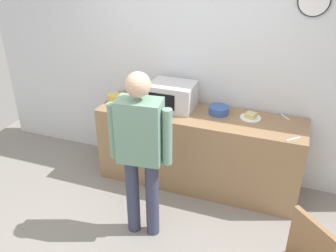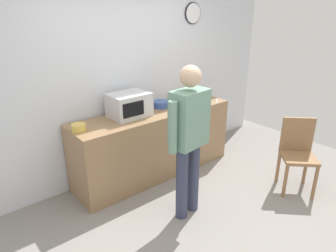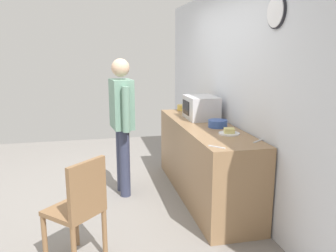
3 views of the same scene
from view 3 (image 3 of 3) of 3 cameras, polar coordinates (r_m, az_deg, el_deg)
The scene contains 11 objects.
ground_plane at distance 4.53m, azimuth -10.19°, elevation -11.37°, with size 6.00×6.00×0.00m, color gray.
back_wall at distance 4.52m, azimuth 9.95°, elevation 5.75°, with size 5.40×0.13×2.60m.
kitchen_counter at distance 4.38m, azimuth 5.94°, elevation -5.63°, with size 2.33×0.62×0.92m, color #93704C.
microwave at distance 4.57m, azimuth 5.47°, elevation 3.04°, with size 0.50×0.39×0.30m.
sandwich_plate at distance 3.79m, azimuth 10.05°, elevation -1.01°, with size 0.23×0.23×0.07m.
salad_bowl at distance 5.26m, azimuth 2.43°, elevation 3.07°, with size 0.16×0.16×0.08m, color gold.
cereal_bowl at distance 4.11m, azimuth 8.19°, elevation 0.40°, with size 0.22×0.22×0.09m, color #33519E.
fork_utensil at distance 3.26m, azimuth 8.03°, elevation -3.43°, with size 0.17×0.02×0.01m, color silver.
spoon_utensil at distance 3.55m, azimuth 14.61°, elevation -2.40°, with size 0.17×0.02×0.01m, color silver.
person_standing at distance 4.32m, azimuth -7.61°, elevation 1.53°, with size 0.59×0.28×1.71m.
wooden_chair at distance 3.07m, azimuth -14.38°, elevation -12.77°, with size 0.57×0.57×0.94m.
Camera 3 is at (4.15, -0.12, 1.80)m, focal length 36.97 mm.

